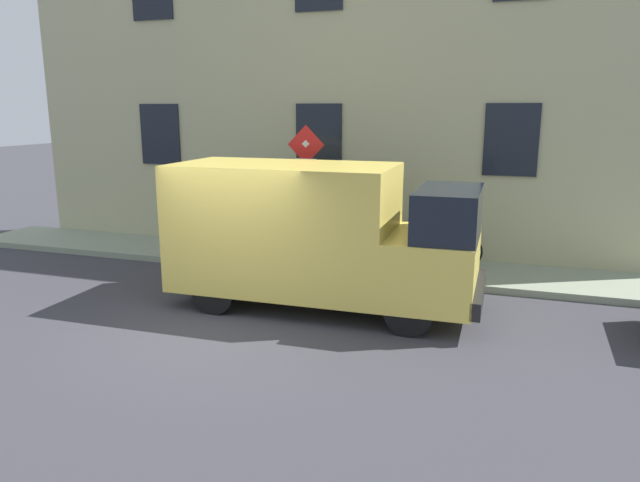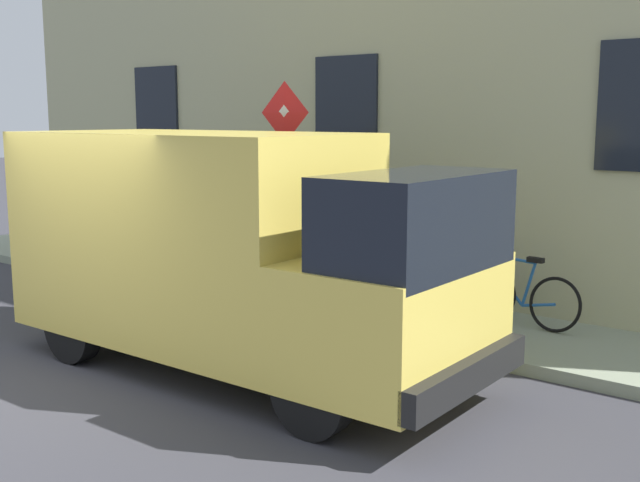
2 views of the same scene
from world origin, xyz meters
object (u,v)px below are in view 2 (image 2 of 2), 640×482
Objects in this scene: bicycle_black at (352,270)px; sign_post_stacked at (285,173)px; bicycle_green at (401,277)px; delivery_van at (231,246)px; pedestrian at (181,219)px; bicycle_purple at (455,285)px; bicycle_blue at (515,294)px; litter_bin at (273,271)px.

sign_post_stacked is at bearing 76.76° from bicycle_black.
bicycle_green is (1.19, -1.03, -1.43)m from sign_post_stacked.
delivery_van is 3.12× the size of pedestrian.
bicycle_purple is 4.59m from pedestrian.
bicycle_blue and bicycle_purple have the same top height.
bicycle_purple is at bearing -57.31° from sign_post_stacked.
litter_bin is at bearing 28.59° from bicycle_purple.
sign_post_stacked reaches higher than delivery_van.
bicycle_purple is at bearing -64.88° from litter_bin.
bicycle_blue is at bearing 177.33° from bicycle_green.
bicycle_black is at bearing -10.08° from sign_post_stacked.
pedestrian is (-0.62, 5.33, 0.56)m from bicycle_blue.
delivery_van is 3.12× the size of bicycle_green.
pedestrian reaches higher than bicycle_green.
sign_post_stacked is at bearing -46.07° from pedestrian.
bicycle_blue is 1.00× the size of bicycle_green.
litter_bin is (-0.42, -2.29, -0.48)m from pedestrian.
bicycle_green is (-0.00, 1.64, 0.00)m from bicycle_blue.
bicycle_black is 1.00× the size of pedestrian.
delivery_van is (-1.90, -0.89, -0.61)m from sign_post_stacked.
pedestrian is at bearing 77.93° from sign_post_stacked.
bicycle_blue is at bearing -176.52° from bicycle_purple.
bicycle_purple is 1.00× the size of bicycle_black.
delivery_van is 3.66m from bicycle_blue.
delivery_van is at bearing 64.81° from bicycle_blue.
litter_bin is (-1.04, 0.58, 0.08)m from bicycle_black.
pedestrian reaches higher than bicycle_blue.
bicycle_blue is 5.39m from pedestrian.
sign_post_stacked is 3.16× the size of litter_bin.
bicycle_purple is 0.82m from bicycle_green.
pedestrian is at bearing 79.61° from litter_bin.
bicycle_green is at bearing 4.87° from bicycle_blue.
bicycle_green is at bearing -53.37° from litter_bin.
delivery_van is 5.95× the size of litter_bin.
delivery_van is at bearing 99.15° from bicycle_black.
sign_post_stacked is 1.65× the size of pedestrian.
bicycle_green is (3.09, -0.15, -0.82)m from delivery_van.
pedestrian is at bearing 6.83° from bicycle_green.
delivery_van reaches higher than bicycle_black.
bicycle_black is (-0.00, 1.64, 0.00)m from bicycle_purple.
sign_post_stacked is 2.19m from delivery_van.
litter_bin reaches higher than bicycle_purple.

